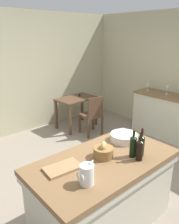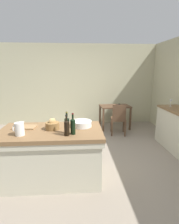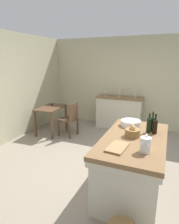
% 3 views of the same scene
% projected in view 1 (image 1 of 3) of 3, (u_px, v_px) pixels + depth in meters
% --- Properties ---
extents(ground_plane, '(6.76, 6.76, 0.00)m').
position_uv_depth(ground_plane, '(97.00, 184.00, 3.34)').
color(ground_plane, gray).
extents(wall_back, '(5.32, 0.12, 2.60)m').
position_uv_depth(wall_back, '(15.00, 75.00, 4.76)').
color(wall_back, '#B7B28E').
rests_on(wall_back, ground).
extents(island_table, '(1.61, 0.87, 0.86)m').
position_uv_depth(island_table, '(103.00, 190.00, 2.52)').
color(island_table, brown).
rests_on(island_table, ground).
extents(side_cabinet, '(0.52, 1.33, 0.93)m').
position_uv_depth(side_cabinet, '(164.00, 115.00, 4.82)').
color(side_cabinet, brown).
rests_on(side_cabinet, ground).
extents(writing_desk, '(0.94, 0.63, 0.77)m').
position_uv_depth(writing_desk, '(76.00, 103.00, 5.23)').
color(writing_desk, '#513826').
rests_on(writing_desk, ground).
extents(wooden_chair, '(0.45, 0.45, 0.88)m').
position_uv_depth(wooden_chair, '(92.00, 114.00, 4.84)').
color(wooden_chair, '#513826').
rests_on(wooden_chair, ground).
extents(pitcher, '(0.17, 0.13, 0.23)m').
position_uv_depth(pitcher, '(87.00, 174.00, 1.96)').
color(pitcher, white).
rests_on(pitcher, island_table).
extents(wash_bowl, '(0.33, 0.33, 0.09)m').
position_uv_depth(wash_bowl, '(124.00, 137.00, 2.78)').
color(wash_bowl, white).
rests_on(wash_bowl, island_table).
extents(bread_basket, '(0.22, 0.22, 0.18)m').
position_uv_depth(bread_basket, '(103.00, 152.00, 2.41)').
color(bread_basket, olive).
rests_on(bread_basket, island_table).
extents(cutting_board, '(0.38, 0.25, 0.02)m').
position_uv_depth(cutting_board, '(63.00, 168.00, 2.21)').
color(cutting_board, '#99754C').
rests_on(cutting_board, island_table).
extents(wine_bottle_dark, '(0.07, 0.07, 0.32)m').
position_uv_depth(wine_bottle_dark, '(141.00, 145.00, 2.42)').
color(wine_bottle_dark, black).
rests_on(wine_bottle_dark, island_table).
extents(wine_bottle_amber, '(0.07, 0.07, 0.33)m').
position_uv_depth(wine_bottle_amber, '(133.00, 146.00, 2.39)').
color(wine_bottle_amber, black).
rests_on(wine_bottle_amber, island_table).
extents(wine_bottle_green, '(0.07, 0.07, 0.30)m').
position_uv_depth(wine_bottle_green, '(140.00, 149.00, 2.33)').
color(wine_bottle_green, black).
rests_on(wine_bottle_green, island_table).
extents(wine_glass_left, '(0.07, 0.07, 0.18)m').
position_uv_depth(wine_glass_left, '(167.00, 88.00, 4.67)').
color(wine_glass_left, white).
rests_on(wine_glass_left, side_cabinet).
extents(wine_glass_middle, '(0.07, 0.07, 0.17)m').
position_uv_depth(wine_glass_middle, '(148.00, 86.00, 4.94)').
color(wine_glass_middle, white).
rests_on(wine_glass_middle, side_cabinet).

